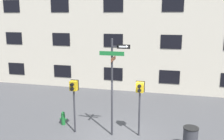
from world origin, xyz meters
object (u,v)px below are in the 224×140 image
Objects in this scene: street_sign_pole at (113,80)px; fire_hydrant at (63,118)px; trash_bin at (190,138)px; pedestrian_signal_left at (74,92)px; pedestrian_signal_right at (140,93)px.

street_sign_pole reaches higher than fire_hydrant.
fire_hydrant is 6.11m from trash_bin.
trash_bin is at bearing -3.90° from pedestrian_signal_left.
trash_bin is at bearing -18.58° from pedestrian_signal_right.
street_sign_pole is 1.93m from pedestrian_signal_left.
pedestrian_signal_right is 4.19m from fire_hydrant.
street_sign_pole is at bearing 171.72° from trash_bin.
pedestrian_signal_right is at bearing -3.86° from fire_hydrant.
pedestrian_signal_left reaches higher than fire_hydrant.
pedestrian_signal_left is at bearing -175.76° from street_sign_pole.
pedestrian_signal_left is 2.98m from pedestrian_signal_right.
pedestrian_signal_left is 1.98m from fire_hydrant.
fire_hydrant is at bearing 143.95° from pedestrian_signal_left.
pedestrian_signal_left is at bearing 176.10° from trash_bin.
fire_hydrant is (-2.70, 0.51, -2.29)m from street_sign_pole.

